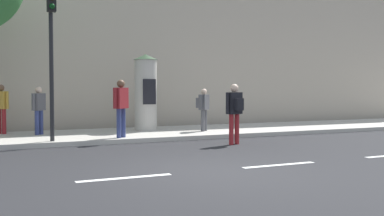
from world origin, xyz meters
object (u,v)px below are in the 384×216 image
at_px(traffic_light, 52,37).
at_px(pedestrian_in_light_jacket, 39,107).
at_px(pedestrian_in_red_top, 235,108).
at_px(pedestrian_tallest, 203,106).
at_px(pedestrian_near_pole, 121,103).
at_px(poster_column, 146,92).
at_px(pedestrian_with_backpack, 1,105).

relative_size(traffic_light, pedestrian_in_light_jacket, 2.80).
height_order(pedestrian_in_red_top, pedestrian_tallest, pedestrian_in_red_top).
bearing_deg(pedestrian_near_pole, poster_column, 54.16).
distance_m(pedestrian_with_backpack, pedestrian_tallest, 6.88).
height_order(pedestrian_in_red_top, pedestrian_with_backpack, pedestrian_with_backpack).
bearing_deg(pedestrian_in_red_top, pedestrian_near_pole, 147.10).
relative_size(pedestrian_in_light_jacket, pedestrian_near_pole, 0.88).
height_order(pedestrian_with_backpack, pedestrian_tallest, pedestrian_with_backpack).
xyz_separation_m(pedestrian_in_red_top, pedestrian_tallest, (0.35, 2.84, -0.03)).
distance_m(traffic_light, pedestrian_near_pole, 2.81).
height_order(traffic_light, pedestrian_tallest, traffic_light).
relative_size(traffic_light, poster_column, 1.60).
relative_size(pedestrian_tallest, pedestrian_near_pole, 0.85).
height_order(poster_column, pedestrian_with_backpack, poster_column).
height_order(traffic_light, pedestrian_with_backpack, traffic_light).
bearing_deg(pedestrian_near_pole, pedestrian_tallest, 16.08).
distance_m(pedestrian_in_light_jacket, pedestrian_near_pole, 3.00).
height_order(poster_column, pedestrian_in_red_top, poster_column).
bearing_deg(traffic_light, pedestrian_tallest, 12.17).
bearing_deg(poster_column, pedestrian_with_backpack, 171.17).
height_order(traffic_light, pedestrian_in_light_jacket, traffic_light).
distance_m(poster_column, pedestrian_tallest, 2.17).
distance_m(poster_column, pedestrian_with_backpack, 4.91).
xyz_separation_m(poster_column, pedestrian_in_light_jacket, (-3.71, -0.04, -0.48)).
xyz_separation_m(traffic_light, pedestrian_tallest, (5.34, 1.15, -2.06)).
relative_size(pedestrian_tallest, pedestrian_in_light_jacket, 0.96).
bearing_deg(pedestrian_in_light_jacket, pedestrian_in_red_top, -37.30).
distance_m(traffic_light, pedestrian_with_backpack, 3.84).
xyz_separation_m(poster_column, pedestrian_in_red_top, (1.44, -3.97, -0.47)).
distance_m(poster_column, pedestrian_in_light_jacket, 3.74).
xyz_separation_m(traffic_light, pedestrian_with_backpack, (-1.28, 3.02, -2.00)).
bearing_deg(pedestrian_tallest, pedestrian_near_pole, -163.92).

